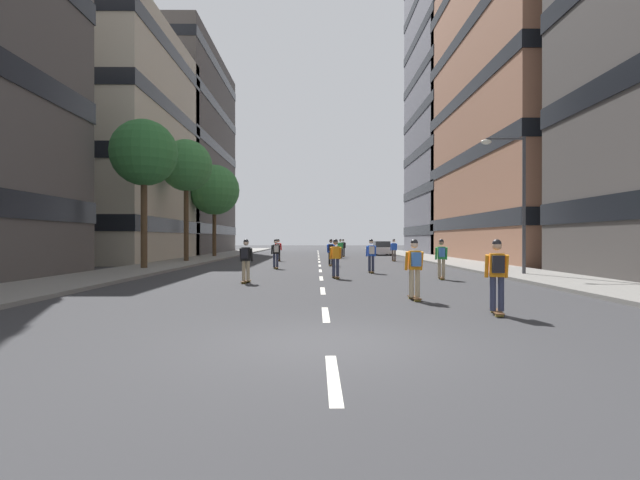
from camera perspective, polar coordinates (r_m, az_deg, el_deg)
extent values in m
plane|color=#333335|center=(38.17, -0.11, -2.54)|extent=(180.87, 180.87, 0.00)
cube|color=gray|center=(43.06, -13.60, -2.14)|extent=(3.78, 82.90, 0.14)
cube|color=gray|center=(43.16, 13.30, -2.14)|extent=(3.78, 82.90, 0.14)
cube|color=silver|center=(6.25, 1.62, -16.43)|extent=(0.16, 2.20, 0.01)
cube|color=silver|center=(11.13, 0.69, -9.07)|extent=(0.16, 2.20, 0.01)
cube|color=silver|center=(16.08, 0.34, -6.22)|extent=(0.16, 2.20, 0.01)
cube|color=silver|center=(21.06, 0.16, -4.71)|extent=(0.16, 2.20, 0.01)
cube|color=silver|center=(26.05, 0.04, -3.78)|extent=(0.16, 2.20, 0.01)
cube|color=silver|center=(31.04, -0.03, -3.15)|extent=(0.16, 2.20, 0.01)
cube|color=silver|center=(36.03, -0.09, -2.69)|extent=(0.16, 2.20, 0.01)
cube|color=silver|center=(41.02, -0.13, -2.34)|extent=(0.16, 2.20, 0.01)
cube|color=silver|center=(46.02, -0.16, -2.07)|extent=(0.16, 2.20, 0.01)
cube|color=silver|center=(51.02, -0.19, -1.86)|extent=(0.16, 2.20, 0.01)
cube|color=silver|center=(56.01, -0.21, -1.68)|extent=(0.16, 2.20, 0.01)
cube|color=silver|center=(61.01, -0.23, -1.53)|extent=(0.16, 2.20, 0.01)
cube|color=silver|center=(66.01, -0.24, -1.40)|extent=(0.16, 2.20, 0.01)
cube|color=silver|center=(71.01, -0.26, -1.29)|extent=(0.16, 2.20, 0.01)
cube|color=#B2A893|center=(44.16, -28.68, 10.09)|extent=(17.75, 16.60, 18.86)
cube|color=black|center=(43.50, -28.67, 1.50)|extent=(17.87, 16.72, 1.10)
cube|color=black|center=(43.87, -28.67, 7.67)|extent=(17.87, 16.72, 1.10)
cube|color=black|center=(44.73, -28.68, 13.66)|extent=(17.87, 16.72, 1.10)
cube|color=black|center=(46.06, -28.69, 19.38)|extent=(17.87, 16.72, 1.10)
cube|color=#4C4744|center=(60.71, -20.55, 9.83)|extent=(17.75, 21.75, 24.02)
cube|color=black|center=(59.86, -20.54, 1.19)|extent=(17.87, 21.87, 1.10)
cube|color=black|center=(60.14, -20.54, 5.77)|extent=(17.87, 21.87, 1.10)
cube|color=black|center=(60.80, -20.55, 10.28)|extent=(17.87, 21.87, 1.10)
cube|color=black|center=(61.82, -20.55, 14.66)|extent=(17.87, 21.87, 1.10)
cube|color=black|center=(63.20, -20.55, 18.88)|extent=(17.87, 21.87, 1.10)
cube|color=#9E6B51|center=(45.13, 28.32, 14.61)|extent=(17.75, 21.96, 26.14)
cube|color=black|center=(43.71, 28.30, 1.90)|extent=(17.87, 22.08, 1.10)
cube|color=black|center=(44.19, 28.31, 8.69)|extent=(17.87, 22.08, 1.10)
cube|color=black|center=(45.26, 28.32, 15.25)|extent=(17.87, 22.08, 1.10)
cube|color=black|center=(46.90, 28.33, 21.43)|extent=(17.87, 22.08, 1.10)
cube|color=slate|center=(62.31, 20.08, 15.79)|extent=(17.75, 16.29, 37.19)
cube|color=black|center=(60.00, 20.06, 1.09)|extent=(17.87, 16.41, 1.10)
cube|color=black|center=(60.26, 20.07, 5.52)|extent=(17.87, 16.41, 1.10)
cube|color=black|center=(60.87, 20.07, 9.88)|extent=(17.87, 16.41, 1.10)
cube|color=black|center=(61.83, 20.08, 14.13)|extent=(17.87, 16.41, 1.10)
cube|color=black|center=(63.11, 20.08, 18.22)|extent=(17.87, 16.41, 1.10)
cube|color=black|center=(64.71, 20.08, 22.14)|extent=(17.87, 16.41, 1.10)
cube|color=black|center=(66.59, 20.09, 25.85)|extent=(17.87, 16.41, 1.10)
cube|color=silver|center=(51.65, 7.52, -1.25)|extent=(1.80, 4.40, 0.70)
cube|color=#2D3338|center=(51.49, 7.55, -0.51)|extent=(1.60, 2.10, 0.64)
cylinder|color=black|center=(52.99, 6.45, -1.44)|extent=(0.22, 0.64, 0.64)
cylinder|color=black|center=(53.20, 8.16, -1.44)|extent=(0.22, 0.64, 0.64)
cylinder|color=black|center=(50.11, 6.85, -1.53)|extent=(0.22, 0.64, 0.64)
cylinder|color=black|center=(50.34, 8.65, -1.53)|extent=(0.22, 0.64, 0.64)
cylinder|color=#4C3823|center=(36.46, -16.04, 2.13)|extent=(0.36, 0.36, 5.82)
sphere|color=#387A3D|center=(36.86, -16.05, 8.77)|extent=(3.87, 3.87, 3.87)
cylinder|color=#4C3823|center=(45.80, -12.80, 1.00)|extent=(0.36, 0.36, 4.67)
sphere|color=#387A3D|center=(46.03, -12.80, 6.01)|extent=(4.80, 4.80, 4.80)
cylinder|color=#4C3823|center=(28.30, -20.72, 2.10)|extent=(0.36, 0.36, 5.23)
sphere|color=#2D6B33|center=(28.70, -20.73, 9.96)|extent=(3.75, 3.75, 3.75)
cylinder|color=#3F3F44|center=(24.19, 23.68, 3.93)|extent=(0.16, 0.16, 6.50)
cylinder|color=#3F3F44|center=(24.26, 21.71, 11.44)|extent=(1.80, 0.10, 0.10)
ellipsoid|color=silver|center=(23.91, 19.67, 11.24)|extent=(0.50, 0.30, 0.24)
cube|color=brown|center=(30.70, 1.34, -3.04)|extent=(0.34, 0.92, 0.02)
cylinder|color=#D8BF4C|center=(31.02, 1.42, -3.09)|extent=(0.19, 0.10, 0.07)
cylinder|color=#D8BF4C|center=(30.39, 1.27, -3.16)|extent=(0.19, 0.10, 0.07)
cylinder|color=black|center=(30.69, 1.17, -2.27)|extent=(0.16, 0.16, 0.80)
cylinder|color=black|center=(30.67, 1.51, -2.27)|extent=(0.16, 0.16, 0.80)
cube|color=blue|center=(30.66, 1.34, -1.01)|extent=(0.35, 0.25, 0.55)
cylinder|color=blue|center=(30.74, 0.95, -1.06)|extent=(0.12, 0.24, 0.55)
cylinder|color=blue|center=(30.68, 1.76, -1.06)|extent=(0.12, 0.24, 0.55)
sphere|color=#997051|center=(30.67, 1.35, -0.16)|extent=(0.22, 0.22, 0.22)
sphere|color=black|center=(30.67, 1.35, -0.06)|extent=(0.21, 0.21, 0.21)
cube|color=black|center=(30.48, 1.30, -0.96)|extent=(0.28, 0.20, 0.40)
cube|color=brown|center=(21.01, 1.92, -4.51)|extent=(0.35, 0.92, 0.02)
cylinder|color=#D8BF4C|center=(21.33, 1.75, -4.57)|extent=(0.19, 0.10, 0.07)
cylinder|color=#D8BF4C|center=(20.70, 2.11, -4.71)|extent=(0.19, 0.10, 0.07)
cylinder|color=#2D334C|center=(20.96, 1.68, -3.39)|extent=(0.16, 0.16, 0.80)
cylinder|color=#2D334C|center=(21.00, 2.16, -3.38)|extent=(0.16, 0.16, 0.80)
cube|color=orange|center=(20.95, 1.92, -1.54)|extent=(0.35, 0.25, 0.55)
cylinder|color=orange|center=(20.96, 1.31, -1.62)|extent=(0.13, 0.24, 0.55)
cylinder|color=orange|center=(21.05, 2.48, -1.61)|extent=(0.13, 0.24, 0.55)
sphere|color=#997051|center=(20.96, 1.91, -0.30)|extent=(0.22, 0.22, 0.22)
sphere|color=black|center=(20.96, 1.91, -0.16)|extent=(0.21, 0.21, 0.21)
cube|color=brown|center=(19.11, -9.05, -4.97)|extent=(0.32, 0.92, 0.02)
cylinder|color=#D8BF4C|center=(19.42, -8.78, -5.03)|extent=(0.19, 0.09, 0.07)
cylinder|color=#D8BF4C|center=(18.81, -9.32, -5.20)|extent=(0.19, 0.09, 0.07)
cylinder|color=tan|center=(19.11, -9.31, -3.74)|extent=(0.16, 0.16, 0.80)
cylinder|color=tan|center=(19.05, -8.79, -3.75)|extent=(0.16, 0.16, 0.80)
cube|color=black|center=(19.05, -9.05, -1.71)|extent=(0.34, 0.24, 0.55)
cylinder|color=black|center=(19.16, -9.64, -1.79)|extent=(0.12, 0.24, 0.55)
cylinder|color=black|center=(19.03, -8.37, -1.80)|extent=(0.12, 0.24, 0.55)
sphere|color=beige|center=(19.06, -9.03, -0.35)|extent=(0.22, 0.22, 0.22)
sphere|color=black|center=(19.06, -9.03, -0.19)|extent=(0.21, 0.21, 0.21)
cube|color=black|center=(18.87, -9.20, -1.64)|extent=(0.28, 0.19, 0.40)
cube|color=brown|center=(27.94, -5.44, -3.35)|extent=(0.40, 0.92, 0.02)
cylinder|color=#D8BF4C|center=(28.26, -5.53, -3.41)|extent=(0.19, 0.11, 0.07)
cylinder|color=#D8BF4C|center=(27.63, -5.34, -3.49)|extent=(0.19, 0.11, 0.07)
cylinder|color=#2D334C|center=(27.90, -5.62, -2.51)|extent=(0.17, 0.17, 0.80)
cylinder|color=#2D334C|center=(27.93, -5.25, -2.51)|extent=(0.17, 0.17, 0.80)
cube|color=black|center=(27.89, -5.44, -1.12)|extent=(0.36, 0.27, 0.55)
cylinder|color=black|center=(27.91, -5.90, -1.18)|extent=(0.14, 0.24, 0.55)
cylinder|color=black|center=(27.98, -5.01, -1.18)|extent=(0.14, 0.24, 0.55)
sphere|color=beige|center=(27.91, -5.44, -0.19)|extent=(0.22, 0.22, 0.22)
sphere|color=black|center=(27.91, -5.44, -0.09)|extent=(0.21, 0.21, 0.21)
cube|color=beige|center=(27.71, -5.38, -1.07)|extent=(0.29, 0.22, 0.40)
cube|color=brown|center=(37.50, -5.13, -2.46)|extent=(0.32, 0.92, 0.02)
cylinder|color=#D8BF4C|center=(37.81, -5.02, -2.51)|extent=(0.19, 0.09, 0.07)
cylinder|color=#D8BF4C|center=(37.19, -5.24, -2.55)|extent=(0.19, 0.09, 0.07)
cylinder|color=black|center=(37.50, -5.26, -1.83)|extent=(0.16, 0.16, 0.80)
cylinder|color=black|center=(37.46, -4.99, -1.83)|extent=(0.16, 0.16, 0.80)
cube|color=red|center=(37.46, -5.13, -0.80)|extent=(0.34, 0.24, 0.55)
cylinder|color=red|center=(37.56, -5.44, -0.84)|extent=(0.12, 0.24, 0.55)
cylinder|color=red|center=(37.46, -4.78, -0.84)|extent=(0.12, 0.24, 0.55)
sphere|color=tan|center=(37.48, -5.12, -0.10)|extent=(0.22, 0.22, 0.22)
sphere|color=black|center=(37.48, -5.12, -0.03)|extent=(0.21, 0.21, 0.21)
cube|color=beige|center=(37.29, -5.19, -0.76)|extent=(0.28, 0.19, 0.40)
cube|color=brown|center=(46.31, 2.85, -1.96)|extent=(0.27, 0.91, 0.02)
cylinder|color=#D8BF4C|center=(46.63, 2.79, -2.01)|extent=(0.19, 0.08, 0.07)
cylinder|color=#D8BF4C|center=(45.99, 2.90, -2.04)|extent=(0.19, 0.08, 0.07)
cylinder|color=black|center=(46.28, 2.74, -1.46)|extent=(0.15, 0.15, 0.80)
cylinder|color=black|center=(46.31, 2.96, -1.45)|extent=(0.15, 0.15, 0.80)
cube|color=black|center=(46.28, 2.85, -0.62)|extent=(0.33, 0.22, 0.55)
cylinder|color=black|center=(46.30, 2.57, -0.65)|extent=(0.11, 0.24, 0.55)
cylinder|color=black|center=(46.36, 3.11, -0.65)|extent=(0.11, 0.24, 0.55)
sphere|color=beige|center=(46.30, 2.84, -0.06)|extent=(0.22, 0.22, 0.22)
sphere|color=black|center=(46.30, 2.84, 0.01)|extent=(0.21, 0.21, 0.21)
cube|color=black|center=(46.10, 2.88, -0.58)|extent=(0.27, 0.18, 0.40)
cube|color=brown|center=(37.45, 9.02, -2.46)|extent=(0.20, 0.90, 0.02)
cylinder|color=#D8BF4C|center=(37.77, 8.94, -2.51)|extent=(0.18, 0.07, 0.07)
cylinder|color=#D8BF4C|center=(37.14, 9.10, -2.56)|extent=(0.18, 0.07, 0.07)
cylinder|color=#594C47|center=(37.42, 8.88, -1.84)|extent=(0.14, 0.14, 0.80)
cylinder|color=#594C47|center=(37.45, 9.16, -1.83)|extent=(0.14, 0.14, 0.80)
cube|color=blue|center=(37.42, 9.02, -0.80)|extent=(0.32, 0.20, 0.55)
cylinder|color=blue|center=(37.43, 8.68, -0.84)|extent=(0.09, 0.23, 0.55)
cylinder|color=blue|center=(37.50, 9.34, -0.84)|extent=(0.09, 0.23, 0.55)
sphere|color=beige|center=(37.43, 9.02, -0.11)|extent=(0.22, 0.22, 0.22)
sphere|color=black|center=(37.43, 9.02, -0.03)|extent=(0.21, 0.21, 0.21)
cube|color=brown|center=(21.21, 14.62, -4.47)|extent=(0.33, 0.92, 0.02)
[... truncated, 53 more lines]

